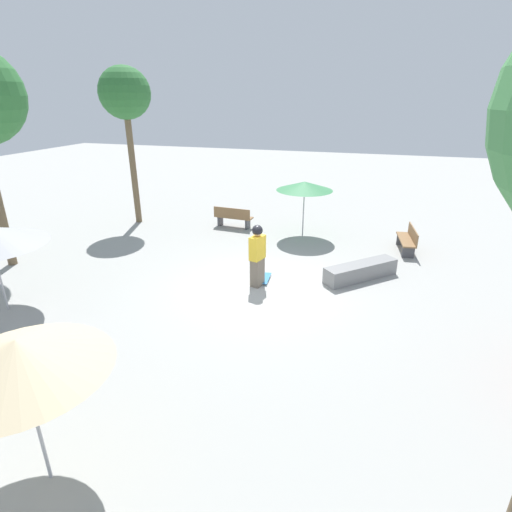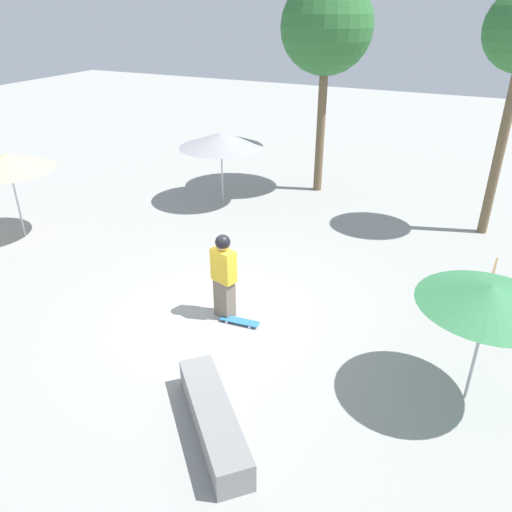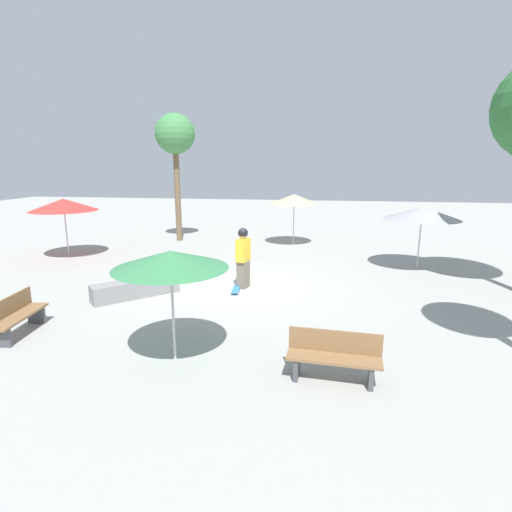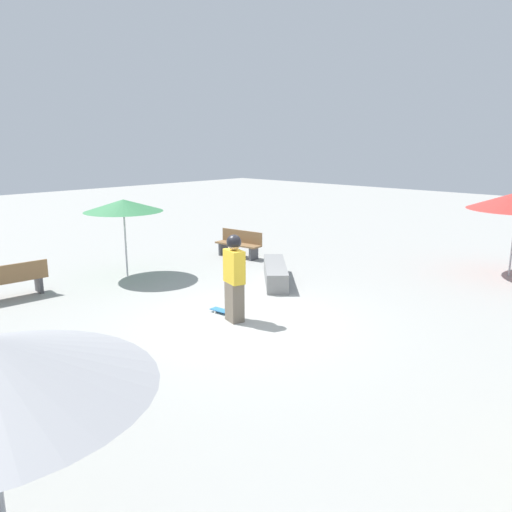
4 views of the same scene
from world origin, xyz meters
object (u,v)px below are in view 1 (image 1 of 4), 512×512
Objects in this scene: skater_main at (257,254)px; bench_far at (408,240)px; skateboard at (266,278)px; palm_tree_center_right at (125,96)px; concrete_ledge at (361,271)px; shade_umbrella_tan at (19,356)px; bench_near at (233,217)px; shade_umbrella_green at (305,186)px.

bench_far is (-4.14, 4.23, -0.56)m from skater_main.
skateboard is (-0.41, 0.14, -0.92)m from skater_main.
concrete_ledge is at bearing 71.60° from palm_tree_center_right.
skateboard is 9.45m from palm_tree_center_right.
skater_main is 0.78× the size of shade_umbrella_tan.
skater_main is 7.00m from shade_umbrella_tan.
skateboard is at bearing 125.58° from bench_far.
skater_main is at bearing -58.61° from bench_near.
concrete_ledge is 4.46m from shade_umbrella_green.
skateboard is at bearing -3.77° from shade_umbrella_green.
skater_main is 3.20m from concrete_ledge.
bench_near is at bearing -172.77° from shade_umbrella_tan.
skater_main is at bearing -64.49° from concrete_ledge.
palm_tree_center_right is (-11.35, -5.69, 2.99)m from shade_umbrella_tan.
shade_umbrella_tan reaches higher than concrete_ledge.
bench_far is 12.29m from shade_umbrella_tan.
bench_far is 0.71× the size of shade_umbrella_tan.
bench_near is 0.70× the size of shade_umbrella_tan.
bench_far is (-3.73, 4.09, 0.37)m from skateboard.
skateboard is 7.61m from shade_umbrella_tan.
bench_far is at bearing -52.43° from skateboard.
palm_tree_center_right is (-0.38, -10.96, 4.66)m from bench_far.
concrete_ledge reaches higher than skateboard.
shade_umbrella_tan is (10.97, -5.27, 1.67)m from bench_far.
skateboard is at bearing -70.72° from concrete_ledge.
shade_umbrella_tan is at bearing -78.46° from bench_near.
skateboard is at bearing -55.24° from bench_near.
bench_near is 0.77× the size of shade_umbrella_green.
skateboard is 0.39× the size of concrete_ledge.
shade_umbrella_tan is at bearing 165.99° from skateboard.
palm_tree_center_right reaches higher than shade_umbrella_green.
skateboard is at bearing -2.80° from skater_main.
concrete_ledge is 11.15m from palm_tree_center_right.
shade_umbrella_green is at bearing -8.55° from skateboard.
concrete_ledge is 1.27× the size of bench_far.
skater_main is 1.12× the size of bench_near.
skater_main is at bearing 56.14° from palm_tree_center_right.
shade_umbrella_green is 7.80m from palm_tree_center_right.
shade_umbrella_tan is at bearing -172.38° from skater_main.
shade_umbrella_tan is at bearing -25.20° from concrete_ledge.
skateboard is 0.35× the size of shade_umbrella_tan.
skater_main is at bearing 127.58° from bench_far.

